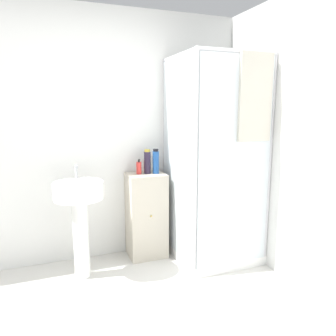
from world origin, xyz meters
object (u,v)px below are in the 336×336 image
object	(u,v)px
shampoo_bottle_tall_black	(147,162)
shampoo_bottle_blue	(156,162)
sink	(79,207)
lotion_bottle_white	(145,166)
soap_dispenser	(139,168)

from	to	relation	value
shampoo_bottle_tall_black	shampoo_bottle_blue	bearing A→B (deg)	-18.25
sink	lotion_bottle_white	world-z (taller)	lotion_bottle_white
sink	soap_dispenser	distance (m)	0.72
shampoo_bottle_blue	lotion_bottle_white	xyz separation A→B (m)	(-0.09, 0.09, -0.05)
sink	soap_dispenser	size ratio (longest dim) A/B	6.72
soap_dispenser	lotion_bottle_white	world-z (taller)	lotion_bottle_white
shampoo_bottle_tall_black	soap_dispenser	bearing A→B (deg)	171.39
soap_dispenser	shampoo_bottle_blue	xyz separation A→B (m)	(0.17, -0.04, 0.06)
sink	lotion_bottle_white	distance (m)	0.81
soap_dispenser	lotion_bottle_white	bearing A→B (deg)	32.74
sink	soap_dispenser	bearing A→B (deg)	21.18
sink	shampoo_bottle_tall_black	xyz separation A→B (m)	(0.71, 0.23, 0.33)
soap_dispenser	shampoo_bottle_tall_black	world-z (taller)	shampoo_bottle_tall_black
sink	shampoo_bottle_blue	bearing A→B (deg)	14.32
shampoo_bottle_tall_black	shampoo_bottle_blue	world-z (taller)	shampoo_bottle_blue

